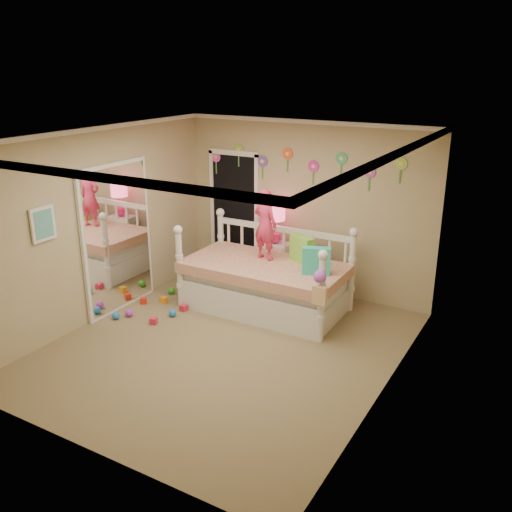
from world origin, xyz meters
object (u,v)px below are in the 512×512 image
Objects in this scene: daybed at (265,268)px; child at (265,224)px; table_lamp at (276,216)px; nightstand at (275,266)px.

daybed is 0.61m from child.
child is 1.61× the size of table_lamp.
child is (-0.09, 0.16, 0.58)m from daybed.
daybed is 3.06× the size of nightstand.
table_lamp is (-0.13, 0.56, -0.03)m from child.
daybed is 3.63× the size of table_lamp.
table_lamp reaches higher than nightstand.
child reaches higher than daybed.
child reaches higher than table_lamp.
child reaches higher than nightstand.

